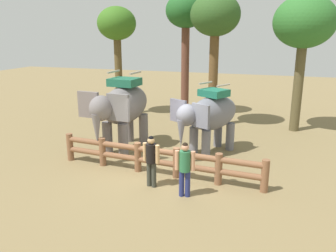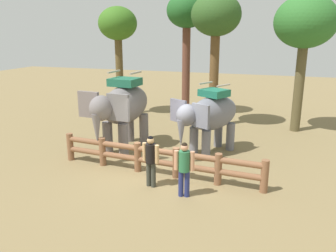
# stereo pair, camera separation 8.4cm
# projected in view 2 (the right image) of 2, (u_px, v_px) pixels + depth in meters

# --- Properties ---
(ground_plane) EXTENTS (60.00, 60.00, 0.00)m
(ground_plane) POSITION_uv_depth(u_px,v_px,m) (159.00, 172.00, 12.07)
(ground_plane) COLOR olive
(log_fence) EXTENTS (7.46, 0.75, 1.05)m
(log_fence) POSITION_uv_depth(u_px,v_px,m) (156.00, 158.00, 11.72)
(log_fence) COLOR brown
(log_fence) RESTS_ON ground
(elephant_near_left) EXTENTS (2.16, 3.80, 3.24)m
(elephant_near_left) POSITION_uv_depth(u_px,v_px,m) (123.00, 107.00, 13.88)
(elephant_near_left) COLOR slate
(elephant_near_left) RESTS_ON ground
(elephant_center) EXTENTS (2.64, 3.32, 2.84)m
(elephant_center) POSITION_uv_depth(u_px,v_px,m) (210.00, 115.00, 13.47)
(elephant_center) COLOR slate
(elephant_center) RESTS_ON ground
(tourist_woman_in_black) EXTENTS (0.58, 0.39, 1.68)m
(tourist_woman_in_black) POSITION_uv_depth(u_px,v_px,m) (151.00, 158.00, 10.69)
(tourist_woman_in_black) COLOR #363930
(tourist_woman_in_black) RESTS_ON ground
(tourist_man_in_blue) EXTENTS (0.60, 0.37, 1.69)m
(tourist_man_in_blue) POSITION_uv_depth(u_px,v_px,m) (184.00, 166.00, 10.03)
(tourist_man_in_blue) COLOR navy
(tourist_man_in_blue) RESTS_ON ground
(tree_far_left) EXTENTS (2.17, 2.17, 6.14)m
(tree_far_left) POSITION_uv_depth(u_px,v_px,m) (118.00, 28.00, 19.17)
(tree_far_left) COLOR brown
(tree_far_left) RESTS_ON ground
(tree_back_center) EXTENTS (2.24, 2.24, 6.85)m
(tree_back_center) POSITION_uv_depth(u_px,v_px,m) (187.00, 17.00, 18.92)
(tree_back_center) COLOR brown
(tree_back_center) RESTS_ON ground
(tree_far_right) EXTENTS (2.43, 2.43, 6.60)m
(tree_far_right) POSITION_uv_depth(u_px,v_px,m) (216.00, 20.00, 16.57)
(tree_far_right) COLOR brown
(tree_far_right) RESTS_ON ground
(tree_deep_back) EXTENTS (2.86, 2.86, 6.44)m
(tree_deep_back) POSITION_uv_depth(u_px,v_px,m) (305.00, 25.00, 15.75)
(tree_deep_back) COLOR brown
(tree_deep_back) RESTS_ON ground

